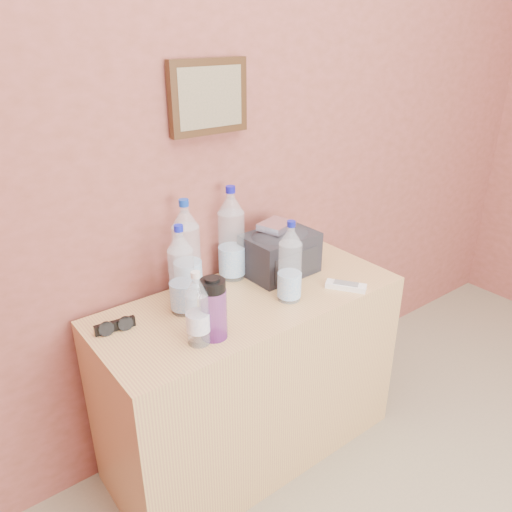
# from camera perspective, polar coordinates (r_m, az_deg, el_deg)

# --- Properties ---
(picture_frame) EXTENTS (0.30, 0.03, 0.25)m
(picture_frame) POSITION_cam_1_polar(r_m,az_deg,el_deg) (1.79, -5.43, 17.64)
(picture_frame) COLOR #382311
(picture_frame) RESTS_ON room_shell
(dresser) EXTENTS (1.15, 0.48, 0.72)m
(dresser) POSITION_cam_1_polar(r_m,az_deg,el_deg) (2.02, -0.53, -13.70)
(dresser) COLOR #A98753
(dresser) RESTS_ON ground
(pet_large_a) EXTENTS (0.09, 0.09, 0.32)m
(pet_large_a) POSITION_cam_1_polar(r_m,az_deg,el_deg) (1.70, -8.48, -2.10)
(pet_large_a) COLOR silver
(pet_large_a) RESTS_ON dresser
(pet_large_b) EXTENTS (0.10, 0.10, 0.37)m
(pet_large_b) POSITION_cam_1_polar(r_m,az_deg,el_deg) (1.91, -2.81, 2.03)
(pet_large_b) COLOR silver
(pet_large_b) RESTS_ON dresser
(pet_large_c) EXTENTS (0.10, 0.10, 0.36)m
(pet_large_c) POSITION_cam_1_polar(r_m,az_deg,el_deg) (1.80, -7.90, 0.33)
(pet_large_c) COLOR silver
(pet_large_c) RESTS_ON dresser
(pet_large_d) EXTENTS (0.08, 0.08, 0.30)m
(pet_large_d) POSITION_cam_1_polar(r_m,az_deg,el_deg) (1.76, 3.90, -1.12)
(pet_large_d) COLOR silver
(pet_large_d) RESTS_ON dresser
(pet_small) EXTENTS (0.07, 0.07, 0.25)m
(pet_small) POSITION_cam_1_polar(r_m,az_deg,el_deg) (1.54, -6.69, -6.43)
(pet_small) COLOR silver
(pet_small) RESTS_ON dresser
(nalgene_bottle) EXTENTS (0.09, 0.09, 0.21)m
(nalgene_bottle) POSITION_cam_1_polar(r_m,az_deg,el_deg) (1.56, -4.90, -5.97)
(nalgene_bottle) COLOR #6B248C
(nalgene_bottle) RESTS_ON dresser
(sunglasses) EXTENTS (0.14, 0.06, 0.03)m
(sunglasses) POSITION_cam_1_polar(r_m,az_deg,el_deg) (1.70, -15.82, -7.68)
(sunglasses) COLOR black
(sunglasses) RESTS_ON dresser
(ac_remote) EXTENTS (0.12, 0.15, 0.02)m
(ac_remote) POSITION_cam_1_polar(r_m,az_deg,el_deg) (1.91, 10.24, -3.40)
(ac_remote) COLOR silver
(ac_remote) RESTS_ON dresser
(toiletry_bag) EXTENTS (0.28, 0.21, 0.19)m
(toiletry_bag) POSITION_cam_1_polar(r_m,az_deg,el_deg) (1.97, 2.75, 0.58)
(toiletry_bag) COLOR black
(toiletry_bag) RESTS_ON dresser
(foil_packet) EXTENTS (0.15, 0.13, 0.03)m
(foil_packet) POSITION_cam_1_polar(r_m,az_deg,el_deg) (1.93, 2.35, 3.49)
(foil_packet) COLOR silver
(foil_packet) RESTS_ON toiletry_bag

